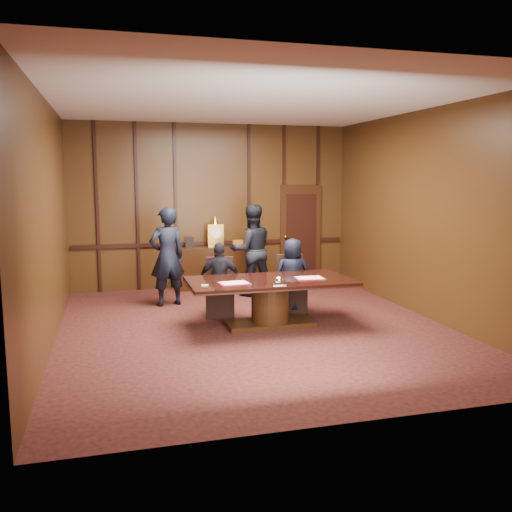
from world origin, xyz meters
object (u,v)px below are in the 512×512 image
Objects in this scene: signatory_right at (292,275)px; witness_left at (167,257)px; conference_table at (270,295)px; signatory_left at (220,280)px; witness_right at (252,250)px; sideboard at (216,266)px.

signatory_right is 2.35m from witness_left.
conference_table is 1.04m from signatory_left.
witness_left reaches higher than signatory_right.
signatory_right is at bearing 138.73° from witness_left.
witness_left is (-2.08, 1.07, 0.26)m from signatory_right.
witness_left is 1.78m from witness_right.
signatory_left is (-0.38, -2.42, 0.15)m from sideboard.
witness_left reaches higher than conference_table.
signatory_right reaches higher than signatory_left.
witness_right reaches higher than signatory_right.
signatory_left is at bearing -98.96° from sideboard.
witness_left is (-0.78, 1.07, 0.28)m from signatory_left.
witness_right is (0.30, 2.31, 0.41)m from conference_table.
signatory_right is (1.30, 0.00, 0.02)m from signatory_left.
sideboard reaches higher than signatory_right.
sideboard is at bearing -60.04° from witness_right.
sideboard is at bearing -85.82° from signatory_left.
witness_left is at bearing 12.42° from witness_right.
witness_left is at bearing 127.45° from conference_table.
sideboard is 1.22× the size of signatory_right.
sideboard is 2.45m from signatory_left.
signatory_left is 1.80m from witness_right.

